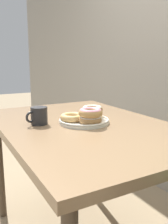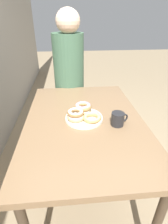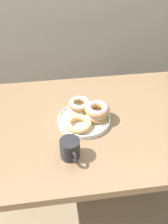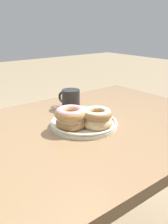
# 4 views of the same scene
# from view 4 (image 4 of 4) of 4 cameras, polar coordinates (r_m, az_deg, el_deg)

# --- Properties ---
(dining_table) EXTENTS (1.24, 0.83, 0.77)m
(dining_table) POSITION_cam_4_polar(r_m,az_deg,el_deg) (1.04, -0.49, -7.22)
(dining_table) COLOR #846647
(dining_table) RESTS_ON ground_plane
(donut_plate) EXTENTS (0.29, 0.28, 0.09)m
(donut_plate) POSITION_cam_4_polar(r_m,az_deg,el_deg) (0.98, -0.20, -1.46)
(donut_plate) COLOR silver
(donut_plate) RESTS_ON dining_table
(coffee_mug) EXTENTS (0.09, 0.12, 0.09)m
(coffee_mug) POSITION_cam_4_polar(r_m,az_deg,el_deg) (1.21, -3.12, 3.05)
(coffee_mug) COLOR #232326
(coffee_mug) RESTS_ON dining_table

